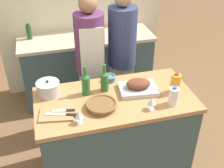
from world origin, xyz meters
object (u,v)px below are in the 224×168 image
(roasting_pan, at_px, (138,87))
(person_cook_guest, at_px, (122,54))
(knife_paring, at_px, (64,111))
(person_cook_aproned, at_px, (91,61))
(cutting_board, at_px, (57,114))
(juice_jug, at_px, (175,84))
(knife_chef, at_px, (63,114))
(wine_glass_left, at_px, (79,115))
(condiment_bottle_short, at_px, (134,29))
(milk_jug, at_px, (174,96))
(wine_glass_right, at_px, (152,102))
(wine_bottle_green, at_px, (86,84))
(stock_pot, at_px, (48,88))
(wine_bottle_dark, at_px, (105,80))
(condiment_bottle_tall, at_px, (29,32))
(wicker_basket, at_px, (101,105))
(mixing_bowl, at_px, (110,78))

(roasting_pan, distance_m, person_cook_guest, 0.73)
(knife_paring, xyz_separation_m, person_cook_aproned, (0.39, 0.82, -0.01))
(cutting_board, bearing_deg, juice_jug, 2.79)
(person_cook_aproned, bearing_deg, knife_chef, -113.95)
(wine_glass_left, bearing_deg, condiment_bottle_short, 58.31)
(cutting_board, relative_size, person_cook_aproned, 0.19)
(milk_jug, height_order, condiment_bottle_short, milk_jug)
(wine_glass_left, xyz_separation_m, wine_glass_right, (0.62, 0.02, -0.00))
(wine_bottle_green, distance_m, knife_paring, 0.33)
(roasting_pan, xyz_separation_m, wine_glass_right, (0.02, -0.29, 0.03))
(wine_glass_right, height_order, condiment_bottle_short, condiment_bottle_short)
(stock_pot, xyz_separation_m, condiment_bottle_short, (1.21, 1.15, 0.00))
(milk_jug, bearing_deg, knife_chef, 175.29)
(wine_bottle_dark, bearing_deg, wine_glass_right, -50.67)
(condiment_bottle_short, bearing_deg, juice_jug, -93.23)
(person_cook_aproned, bearing_deg, knife_paring, -114.37)
(stock_pot, height_order, condiment_bottle_tall, condiment_bottle_tall)
(juice_jug, xyz_separation_m, wine_glass_left, (-0.92, -0.20, -0.01))
(wine_glass_left, relative_size, knife_paring, 0.61)
(wicker_basket, relative_size, wine_bottle_green, 0.94)
(milk_jug, height_order, wine_bottle_dark, wine_bottle_dark)
(condiment_bottle_short, bearing_deg, wine_glass_right, -103.46)
(knife_paring, relative_size, condiment_bottle_short, 1.27)
(cutting_board, height_order, knife_paring, knife_paring)
(wine_bottle_dark, height_order, knife_chef, wine_bottle_dark)
(person_cook_guest, bearing_deg, condiment_bottle_tall, 143.60)
(condiment_bottle_tall, bearing_deg, milk_jug, -56.42)
(roasting_pan, relative_size, wine_glass_right, 3.23)
(person_cook_guest, bearing_deg, condiment_bottle_short, 61.10)
(person_cook_guest, bearing_deg, knife_paring, -130.35)
(wine_bottle_green, height_order, person_cook_aproned, person_cook_aproned)
(wine_glass_right, height_order, person_cook_aproned, person_cook_aproned)
(milk_jug, xyz_separation_m, knife_paring, (-0.93, 0.13, -0.06))
(mixing_bowl, distance_m, person_cook_guest, 0.56)
(mixing_bowl, height_order, condiment_bottle_short, condiment_bottle_short)
(cutting_board, bearing_deg, wicker_basket, -0.47)
(wine_glass_right, height_order, knife_chef, wine_glass_right)
(knife_paring, distance_m, person_cook_aproned, 0.90)
(milk_jug, distance_m, wine_bottle_dark, 0.64)
(person_cook_guest, bearing_deg, person_cook_aproned, -170.95)
(juice_jug, distance_m, condiment_bottle_short, 1.43)
(wine_glass_left, relative_size, person_cook_guest, 0.07)
(stock_pot, height_order, wine_glass_right, stock_pot)
(wicker_basket, xyz_separation_m, condiment_bottle_short, (0.79, 1.48, 0.04))
(stock_pot, height_order, person_cook_aproned, person_cook_aproned)
(wine_bottle_dark, relative_size, wine_glass_left, 2.34)
(juice_jug, bearing_deg, milk_jug, -119.88)
(cutting_board, xyz_separation_m, mixing_bowl, (0.56, 0.40, 0.02))
(stock_pot, bearing_deg, condiment_bottle_tall, 96.03)
(mixing_bowl, distance_m, milk_jug, 0.68)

